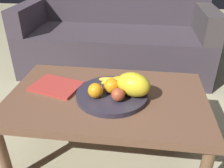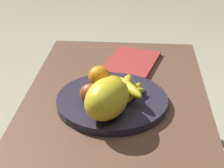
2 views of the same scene
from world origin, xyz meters
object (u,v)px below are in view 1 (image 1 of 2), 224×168
at_px(fruit_bowl, 112,95).
at_px(orange_front, 95,90).
at_px(melon_large_front, 133,85).
at_px(apple_front, 118,95).
at_px(orange_left, 112,86).
at_px(couch, 115,38).
at_px(coffee_table, 107,103).
at_px(banana_bunch, 114,83).
at_px(magazine, 56,86).

height_order(fruit_bowl, orange_front, orange_front).
xyz_separation_m(melon_large_front, apple_front, (-0.07, -0.06, -0.03)).
relative_size(orange_left, apple_front, 1.14).
bearing_deg(apple_front, fruit_bowl, 119.82).
height_order(couch, orange_front, couch).
distance_m(coffee_table, banana_bunch, 0.11).
xyz_separation_m(couch, orange_front, (0.05, -1.21, 0.15)).
bearing_deg(orange_front, apple_front, -8.48).
relative_size(coffee_table, couch, 0.59).
xyz_separation_m(orange_left, banana_bunch, (0.01, 0.05, -0.01)).
bearing_deg(couch, magazine, -99.75).
distance_m(couch, melon_large_front, 1.20).
bearing_deg(banana_bunch, apple_front, -73.27).
bearing_deg(magazine, coffee_table, 6.29).
xyz_separation_m(apple_front, magazine, (-0.35, 0.12, -0.05)).
bearing_deg(apple_front, orange_left, 120.32).
relative_size(apple_front, magazine, 0.26).
height_order(couch, banana_bunch, couch).
distance_m(coffee_table, magazine, 0.29).
height_order(couch, magazine, couch).
bearing_deg(orange_front, fruit_bowl, 33.71).
height_order(couch, melon_large_front, couch).
height_order(banana_bunch, magazine, banana_bunch).
xyz_separation_m(orange_left, magazine, (-0.31, 0.05, -0.05)).
distance_m(couch, orange_front, 1.22).
distance_m(orange_left, magazine, 0.32).
xyz_separation_m(couch, orange_left, (0.12, -1.15, 0.15)).
height_order(coffee_table, banana_bunch, banana_bunch).
distance_m(fruit_bowl, orange_front, 0.10).
height_order(fruit_bowl, melon_large_front, melon_large_front).
bearing_deg(melon_large_front, coffee_table, 172.85).
height_order(melon_large_front, magazine, melon_large_front).
xyz_separation_m(couch, melon_large_front, (0.23, -1.16, 0.17)).
relative_size(melon_large_front, apple_front, 2.57).
xyz_separation_m(apple_front, banana_bunch, (-0.03, 0.11, -0.00)).
height_order(melon_large_front, orange_left, melon_large_front).
bearing_deg(coffee_table, orange_front, -127.45).
distance_m(couch, apple_front, 1.24).
bearing_deg(couch, orange_front, -87.77).
bearing_deg(melon_large_front, orange_left, 174.90).
xyz_separation_m(fruit_bowl, melon_large_front, (0.11, -0.01, 0.07)).
distance_m(coffee_table, melon_large_front, 0.19).
xyz_separation_m(orange_front, apple_front, (0.11, -0.02, -0.00)).
relative_size(melon_large_front, banana_bunch, 1.09).
xyz_separation_m(coffee_table, orange_left, (0.03, -0.01, 0.11)).
relative_size(coffee_table, melon_large_front, 5.99).
xyz_separation_m(couch, banana_bunch, (0.12, -1.11, 0.14)).
distance_m(coffee_table, orange_left, 0.11).
height_order(apple_front, banana_bunch, apple_front).
bearing_deg(couch, orange_left, -84.17).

